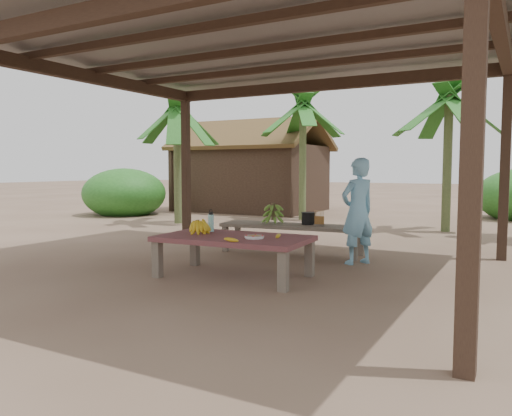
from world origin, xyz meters
The scene contains 17 objects.
ground centered at (0.00, 0.00, 0.00)m, with size 80.00×80.00×0.00m, color brown.
pavilion centered at (-0.01, -0.01, 2.78)m, with size 6.60×5.60×2.95m.
work_table centered at (0.01, -0.52, 0.43)m, with size 1.85×1.10×0.50m.
bench centered at (-0.09, 1.35, 0.39)m, with size 2.25×0.81×0.45m.
ripe_banana_bunch centered at (-0.52, -0.52, 0.59)m, with size 0.30×0.26×0.18m, color gold, non-canonical shape.
plate centered at (0.33, -0.59, 0.52)m, with size 0.23×0.23×0.04m.
loose_banana_front centered at (0.23, -0.94, 0.52)m, with size 0.04×0.17×0.04m, color gold.
loose_banana_side centered at (0.54, -0.40, 0.52)m, with size 0.04×0.14×0.04m, color gold.
water_flask centered at (-0.48, -0.29, 0.62)m, with size 0.08×0.08×0.29m.
green_banana_stalk centered at (-0.39, 1.32, 0.62)m, with size 0.30×0.30×0.34m, color #598C2D, non-canonical shape.
cooking_pot centered at (0.14, 1.47, 0.54)m, with size 0.21×0.21×0.18m, color black.
skewer_rack centered at (0.37, 1.34, 0.57)m, with size 0.18×0.08×0.24m, color #A57F47, non-canonical shape.
woman centered at (1.06, 1.01, 0.73)m, with size 0.53×0.35×1.46m, color #68A3C4.
hut centered at (-4.50, 8.00, 1.10)m, with size 4.40×3.43×2.85m.
banana_plant_n centered at (1.61, 5.33, 2.53)m, with size 1.80×1.80×3.02m.
banana_plant_nw centered at (-1.99, 6.14, 2.69)m, with size 1.80×1.80×3.18m.
banana_plant_w centered at (-4.26, 3.92, 2.47)m, with size 1.80×1.80×2.95m.
Camera 1 is at (3.12, -5.62, 1.31)m, focal length 35.00 mm.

